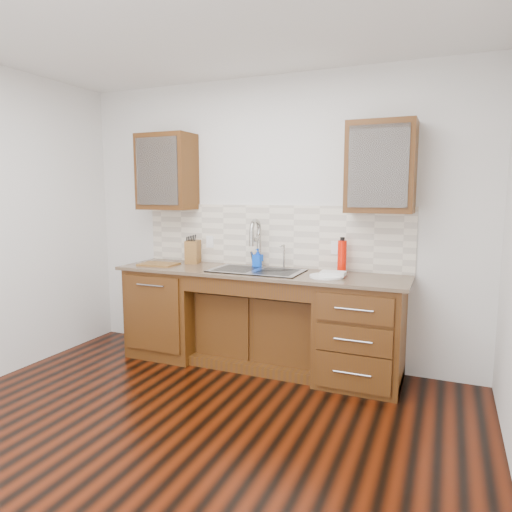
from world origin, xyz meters
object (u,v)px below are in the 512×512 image
at_px(soap_bottle, 258,258).
at_px(cutting_board, 159,264).
at_px(knife_block, 193,252).
at_px(water_bottle, 342,257).
at_px(plate, 326,276).

height_order(soap_bottle, cutting_board, soap_bottle).
bearing_deg(knife_block, soap_bottle, -16.51).
xyz_separation_m(soap_bottle, knife_block, (-0.72, 0.01, 0.02)).
bearing_deg(cutting_board, soap_bottle, 14.87).
height_order(soap_bottle, water_bottle, water_bottle).
bearing_deg(knife_block, cutting_board, -148.30).
height_order(water_bottle, cutting_board, water_bottle).
bearing_deg(cutting_board, water_bottle, 8.04).
bearing_deg(plate, water_bottle, 73.51).
bearing_deg(knife_block, water_bottle, -16.34).
bearing_deg(plate, cutting_board, -180.00).
relative_size(water_bottle, cutting_board, 0.81).
distance_m(water_bottle, cutting_board, 1.79).
xyz_separation_m(plate, knife_block, (-1.45, 0.26, 0.11)).
bearing_deg(water_bottle, cutting_board, -171.96).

